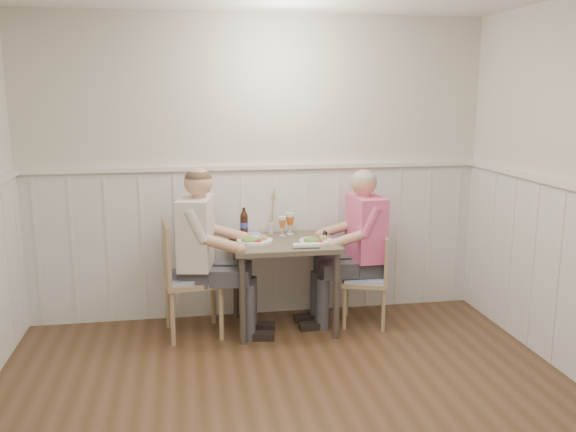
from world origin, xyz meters
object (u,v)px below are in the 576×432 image
Objects in this scene: grass_vase at (271,212)px; dining_table at (284,253)px; man_in_pink at (361,258)px; beer_bottle at (244,223)px; chair_left at (186,274)px; diner_cream at (202,265)px; chair_right at (371,276)px.

dining_table is at bearing -76.96° from grass_vase.
man_in_pink is 0.86m from grass_vase.
man_in_pink reaches higher than beer_bottle.
man_in_pink is 3.22× the size of grass_vase.
chair_left is 0.68× the size of diner_cream.
chair_left is at bearing -177.85° from man_in_pink.
diner_cream is at bearing -140.92° from beer_bottle.
diner_cream is at bearing -176.72° from man_in_pink.
chair_left is 0.91m from grass_vase.
grass_vase is (0.74, 0.31, 0.42)m from chair_left.
dining_table is 0.41m from grass_vase.
dining_table is 0.63× the size of man_in_pink.
chair_right is 0.84× the size of chair_left.
grass_vase is at bearing 7.89° from beer_bottle.
diner_cream reaches higher than beer_bottle.
dining_table is 1.08× the size of chair_right.
chair_right is at bearing -0.14° from diner_cream.
grass_vase is (0.61, 0.33, 0.35)m from diner_cream.
chair_right is at bearing -0.91° from chair_left.
chair_right reaches higher than dining_table.
man_in_pink is at bearing 130.99° from chair_right.
chair_right is 0.59× the size of man_in_pink.
beer_bottle is (0.51, 0.28, 0.34)m from chair_left.
chair_left is 3.92× the size of beer_bottle.
grass_vase is at bearing 157.29° from chair_right.
diner_cream is at bearing -151.22° from grass_vase.
man_in_pink is at bearing 2.15° from chair_left.
chair_right is 1.55m from chair_left.
beer_bottle is (-0.97, 0.22, 0.29)m from man_in_pink.
grass_vase is (-0.07, 0.29, 0.29)m from dining_table.
man_in_pink is at bearing 2.49° from dining_table.
beer_bottle is at bearing 163.73° from chair_right.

